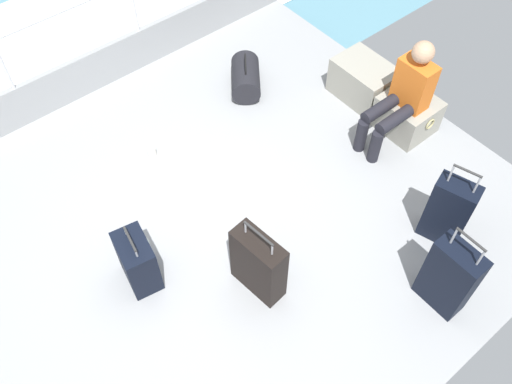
# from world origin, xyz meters

# --- Properties ---
(ground_plane) EXTENTS (4.40, 5.20, 0.06)m
(ground_plane) POSITION_xyz_m (0.00, 0.00, -0.03)
(ground_plane) COLOR #939699
(gunwale_port) EXTENTS (0.06, 5.20, 0.45)m
(gunwale_port) POSITION_xyz_m (-2.17, 0.00, 0.23)
(gunwale_port) COLOR #939699
(gunwale_port) RESTS_ON ground_plane
(railing_port) EXTENTS (0.04, 4.20, 1.02)m
(railing_port) POSITION_xyz_m (-2.17, 0.00, 0.78)
(railing_port) COLOR silver
(railing_port) RESTS_ON ground_plane
(sea_wake) EXTENTS (12.00, 12.00, 0.01)m
(sea_wake) POSITION_xyz_m (-3.60, 0.00, -0.34)
(sea_wake) COLOR #598C9E
(sea_wake) RESTS_ON ground_plane
(cargo_crate_0) EXTENTS (0.65, 0.44, 0.40)m
(cargo_crate_0) POSITION_xyz_m (-0.30, 2.17, 0.20)
(cargo_crate_0) COLOR gray
(cargo_crate_0) RESTS_ON ground_plane
(cargo_crate_1) EXTENTS (0.55, 0.47, 0.36)m
(cargo_crate_1) POSITION_xyz_m (0.29, 2.17, 0.18)
(cargo_crate_1) COLOR gray
(cargo_crate_1) RESTS_ON ground_plane
(passenger_seated) EXTENTS (0.34, 0.66, 1.06)m
(passenger_seated) POSITION_xyz_m (0.29, 2.00, 0.55)
(passenger_seated) COLOR orange
(passenger_seated) RESTS_ON ground_plane
(suitcase_0) EXTENTS (0.38, 0.28, 0.87)m
(suitcase_0) POSITION_xyz_m (1.33, 1.44, 0.34)
(suitcase_0) COLOR black
(suitcase_0) RESTS_ON ground_plane
(suitcase_1) EXTENTS (0.46, 0.23, 0.77)m
(suitcase_1) POSITION_xyz_m (0.71, -0.06, 0.32)
(suitcase_1) COLOR black
(suitcase_1) RESTS_ON ground_plane
(suitcase_2) EXTENTS (0.41, 0.30, 0.59)m
(suitcase_2) POSITION_xyz_m (0.06, -0.76, 0.25)
(suitcase_2) COLOR black
(suitcase_2) RESTS_ON ground_plane
(suitcase_3) EXTENTS (0.38, 0.20, 0.89)m
(suitcase_3) POSITION_xyz_m (1.72, 0.96, 0.35)
(suitcase_3) COLOR black
(suitcase_3) RESTS_ON ground_plane
(duffel_bag) EXTENTS (0.59, 0.55, 0.43)m
(duffel_bag) POSITION_xyz_m (-1.16, 1.31, 0.15)
(duffel_bag) COLOR black
(duffel_bag) RESTS_ON ground_plane
(paper_cup) EXTENTS (0.08, 0.08, 0.10)m
(paper_cup) POSITION_xyz_m (-0.99, 0.03, 0.05)
(paper_cup) COLOR white
(paper_cup) RESTS_ON ground_plane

